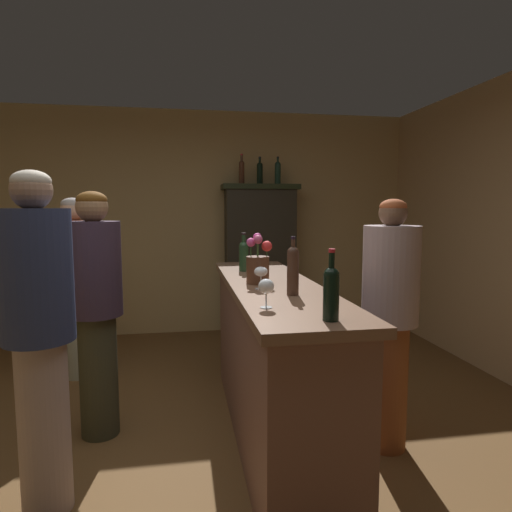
% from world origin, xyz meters
% --- Properties ---
extents(floor, '(7.75, 7.75, 0.00)m').
position_xyz_m(floor, '(0.00, 0.00, 0.00)').
color(floor, brown).
rests_on(floor, ground).
extents(wall_back, '(5.74, 0.12, 2.67)m').
position_xyz_m(wall_back, '(0.00, 3.04, 1.34)').
color(wall_back, tan).
rests_on(wall_back, ground).
extents(bar_counter, '(0.56, 2.27, 1.04)m').
position_xyz_m(bar_counter, '(0.61, 0.37, 0.52)').
color(bar_counter, brown).
rests_on(bar_counter, ground).
extents(display_cabinet, '(0.90, 0.38, 1.80)m').
position_xyz_m(display_cabinet, '(0.96, 2.76, 0.94)').
color(display_cabinet, '#29261C').
rests_on(display_cabinet, ground).
extents(wine_bottle_merlot, '(0.07, 0.07, 0.33)m').
position_xyz_m(wine_bottle_merlot, '(0.65, -0.04, 1.19)').
color(wine_bottle_merlot, '#422A1F').
rests_on(wine_bottle_merlot, bar_counter).
extents(wine_bottle_chardonnay, '(0.07, 0.07, 0.30)m').
position_xyz_m(wine_bottle_chardonnay, '(0.51, 0.93, 1.17)').
color(wine_bottle_chardonnay, '#1D361E').
rests_on(wine_bottle_chardonnay, bar_counter).
extents(wine_bottle_riesling, '(0.07, 0.07, 0.31)m').
position_xyz_m(wine_bottle_riesling, '(0.67, -0.61, 1.17)').
color(wine_bottle_riesling, black).
rests_on(wine_bottle_riesling, bar_counter).
extents(wine_glass_front, '(0.08, 0.08, 0.14)m').
position_xyz_m(wine_glass_front, '(0.50, 0.17, 1.14)').
color(wine_glass_front, white).
rests_on(wine_glass_front, bar_counter).
extents(wine_glass_mid, '(0.08, 0.08, 0.14)m').
position_xyz_m(wine_glass_mid, '(0.44, -0.33, 1.14)').
color(wine_glass_mid, white).
rests_on(wine_glass_mid, bar_counter).
extents(flower_arrangement, '(0.16, 0.15, 0.32)m').
position_xyz_m(flower_arrangement, '(0.52, 0.37, 1.16)').
color(flower_arrangement, '#52301F').
rests_on(flower_arrangement, bar_counter).
extents(cheese_plate, '(0.15, 0.15, 0.01)m').
position_xyz_m(cheese_plate, '(0.58, 1.03, 1.04)').
color(cheese_plate, white).
rests_on(cheese_plate, bar_counter).
extents(display_bottle_left, '(0.06, 0.06, 0.35)m').
position_xyz_m(display_bottle_left, '(0.74, 2.76, 1.95)').
color(display_bottle_left, '#4D2B1B').
rests_on(display_bottle_left, display_cabinet).
extents(display_bottle_midleft, '(0.07, 0.07, 0.32)m').
position_xyz_m(display_bottle_midleft, '(0.96, 2.76, 1.94)').
color(display_bottle_midleft, black).
rests_on(display_bottle_midleft, display_cabinet).
extents(display_bottle_center, '(0.07, 0.07, 0.33)m').
position_xyz_m(display_bottle_center, '(1.17, 2.76, 1.95)').
color(display_bottle_center, '#193225').
rests_on(display_bottle_center, display_cabinet).
extents(patron_near_entrance, '(0.38, 0.38, 1.61)m').
position_xyz_m(patron_near_entrance, '(-0.90, 1.69, 0.88)').
color(patron_near_entrance, '#9C9D80').
rests_on(patron_near_entrance, ground).
extents(patron_in_navy, '(0.34, 0.34, 1.70)m').
position_xyz_m(patron_in_navy, '(-0.65, -0.16, 0.94)').
color(patron_in_navy, gray).
rests_on(patron_in_navy, ground).
extents(patron_in_grey, '(0.34, 0.34, 1.63)m').
position_xyz_m(patron_in_grey, '(-0.53, 0.58, 0.90)').
color(patron_in_grey, '#353523').
rests_on(patron_in_grey, ground).
extents(bartender, '(0.34, 0.34, 1.58)m').
position_xyz_m(bartender, '(1.30, 0.11, 0.86)').
color(bartender, brown).
rests_on(bartender, ground).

